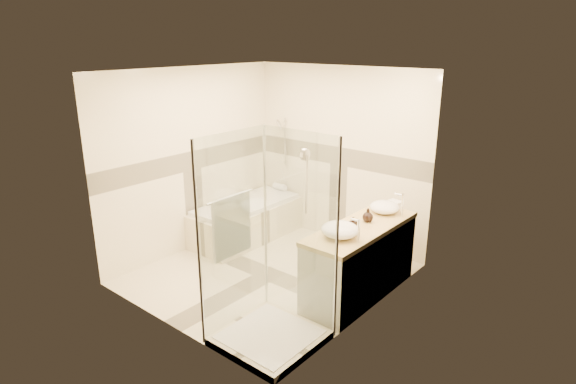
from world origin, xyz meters
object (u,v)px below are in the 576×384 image
Objects in this scene: vessel_sink_near at (385,207)px; amenity_bottle_a at (353,223)px; shower_enclosure at (266,289)px; vessel_sink_far at (340,230)px; bathtub at (247,219)px; vanity at (360,261)px; amenity_bottle_b at (368,215)px.

vessel_sink_near is 2.39× the size of amenity_bottle_a.
vessel_sink_far is at bearing 72.51° from shower_enclosure.
vessel_sink_far reaches higher than amenity_bottle_a.
shower_enclosure reaches higher than amenity_bottle_a.
vanity is (2.15, -0.35, 0.12)m from bathtub.
vessel_sink_near reaches higher than bathtub.
vessel_sink_far is (-0.02, -0.41, 0.50)m from vanity.
vessel_sink_far is (0.00, -0.95, 0.01)m from vessel_sink_near.
bathtub is 2.47m from shower_enclosure.
vanity is 0.79× the size of shower_enclosure.
vanity is at bearing -82.91° from amenity_bottle_b.
bathtub is 2.27m from amenity_bottle_a.
vessel_sink_far is (2.13, -0.76, 0.62)m from bathtub.
amenity_bottle_a is (0.27, 1.12, 0.42)m from shower_enclosure.
shower_enclosure reaches higher than bathtub.
amenity_bottle_b reaches higher than vessel_sink_near.
amenity_bottle_a is 0.31m from amenity_bottle_b.
vessel_sink_near is (-0.02, 0.55, 0.49)m from vanity.
vessel_sink_near is at bearing 92.09° from vanity.
vessel_sink_far is 0.57m from amenity_bottle_b.
amenity_bottle_b is (0.00, 0.57, -0.00)m from vessel_sink_far.
vessel_sink_far reaches higher than bathtub.
amenity_bottle_a reaches higher than vanity.
vessel_sink_near is 2.22× the size of amenity_bottle_b.
amenity_bottle_a is at bearing 76.28° from shower_enclosure.
amenity_bottle_a reaches higher than vessel_sink_near.
amenity_bottle_b is at bearing 79.21° from shower_enclosure.
amenity_bottle_b is at bearing 90.00° from amenity_bottle_a.
vessel_sink_near is at bearing 90.00° from amenity_bottle_b.
bathtub is 2.18m from vanity.
amenity_bottle_a is at bearing 90.00° from vessel_sink_far.
vanity is 10.97× the size of amenity_bottle_a.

